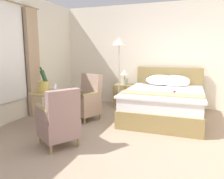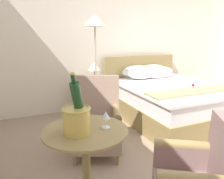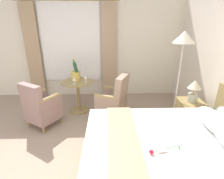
{
  "view_description": "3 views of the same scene",
  "coord_description": "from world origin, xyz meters",
  "views": [
    {
      "loc": [
        0.77,
        -3.15,
        1.47
      ],
      "look_at": [
        -0.73,
        1.04,
        0.7
      ],
      "focal_mm": 35.0,
      "sensor_mm": 36.0,
      "label": 1
    },
    {
      "loc": [
        -2.19,
        -1.35,
        1.46
      ],
      "look_at": [
        -1.04,
        1.26,
        0.77
      ],
      "focal_mm": 35.0,
      "sensor_mm": 36.0,
      "label": 2
    },
    {
      "loc": [
        1.97,
        0.92,
        1.95
      ],
      "look_at": [
        -0.93,
        1.0,
        0.83
      ],
      "focal_mm": 28.0,
      "sensor_mm": 36.0,
      "label": 3
    }
  ],
  "objects": [
    {
      "name": "wall_headboard_side",
      "position": [
        0.0,
        2.89,
        1.36
      ],
      "size": [
        5.57,
        0.12,
        2.73
      ],
      "color": "silver",
      "rests_on": "ground"
    },
    {
      "name": "armchair_by_window",
      "position": [
        -1.34,
        1.06,
        0.42
      ],
      "size": [
        0.75,
        0.74,
        0.99
      ],
      "color": "olive",
      "rests_on": "ground"
    },
    {
      "name": "bedside_lamp",
      "position": [
        -0.87,
        2.46,
        0.84
      ],
      "size": [
        0.24,
        0.24,
        0.41
      ],
      "color": "#B1B59E",
      "rests_on": "nightstand"
    },
    {
      "name": "side_table_round",
      "position": [
        -1.72,
        0.26,
        0.44
      ],
      "size": [
        0.7,
        0.7,
        0.72
      ],
      "color": "olive",
      "rests_on": "ground"
    },
    {
      "name": "floor_lamp_brass",
      "position": [
        -0.94,
        2.18,
        1.55
      ],
      "size": [
        0.36,
        0.36,
        1.82
      ],
      "color": "#B6ACA3",
      "rests_on": "ground"
    },
    {
      "name": "champagne_bucket",
      "position": [
        -1.8,
        0.22,
        0.86
      ],
      "size": [
        0.22,
        0.22,
        0.49
      ],
      "color": "gold",
      "rests_on": "side_table_round"
    },
    {
      "name": "wine_glass_near_edge",
      "position": [
        -1.69,
        0.45,
        0.83
      ],
      "size": [
        0.07,
        0.07,
        0.15
      ],
      "color": "white",
      "rests_on": "side_table_round"
    },
    {
      "name": "bed",
      "position": [
        0.26,
        1.74,
        0.36
      ],
      "size": [
        1.67,
        2.12,
        1.06
      ],
      "color": "olive",
      "rests_on": "ground"
    },
    {
      "name": "wine_glass_near_bucket",
      "position": [
        -1.55,
        0.22,
        0.82
      ],
      "size": [
        0.07,
        0.07,
        0.15
      ],
      "color": "white",
      "rests_on": "side_table_round"
    },
    {
      "name": "nightstand",
      "position": [
        -0.87,
        2.46,
        0.3
      ],
      "size": [
        0.54,
        0.43,
        0.6
      ],
      "color": "olive",
      "rests_on": "ground"
    }
  ]
}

